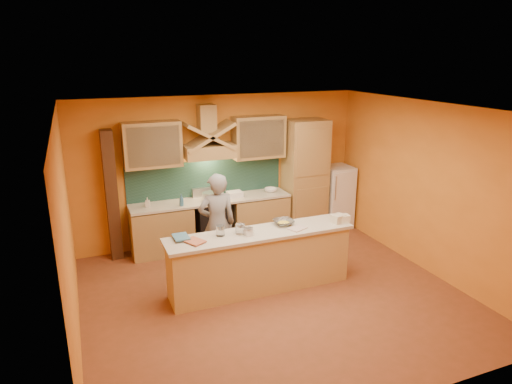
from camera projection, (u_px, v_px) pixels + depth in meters
name	position (u px, v px, depth m)	size (l,w,h in m)	color
floor	(274.00, 296.00, 6.90)	(5.50, 5.00, 0.01)	brown
ceiling	(276.00, 109.00, 6.09)	(5.50, 5.00, 0.01)	white
wall_back	(221.00, 169.00, 8.71)	(5.50, 0.02, 2.80)	orange
wall_front	(384.00, 289.00, 4.28)	(5.50, 0.02, 2.80)	orange
wall_left	(68.00, 236.00, 5.51)	(0.02, 5.00, 2.80)	orange
wall_right	(428.00, 188.00, 7.48)	(0.02, 5.00, 2.80)	orange
base_cabinet_left	(162.00, 231.00, 8.28)	(1.10, 0.60, 0.86)	tan
base_cabinet_right	(258.00, 217.00, 8.96)	(1.10, 0.60, 0.86)	tan
counter_top	(211.00, 200.00, 8.48)	(3.00, 0.62, 0.04)	beige
stove	(212.00, 223.00, 8.62)	(0.60, 0.58, 0.90)	black
backsplash	(207.00, 178.00, 8.64)	(3.00, 0.03, 0.70)	#1B3B35
range_hood	(209.00, 151.00, 8.26)	(0.92, 0.50, 0.24)	tan
hood_chimney	(207.00, 118.00, 8.18)	(0.30, 0.30, 0.50)	tan
upper_cabinet_left	(152.00, 145.00, 7.92)	(1.00, 0.35, 0.80)	tan
upper_cabinet_right	(259.00, 137.00, 8.63)	(1.00, 0.35, 0.80)	tan
pantry_column	(305.00, 177.00, 9.11)	(0.80, 0.60, 2.30)	tan
fridge	(336.00, 197.00, 9.52)	(0.58, 0.60, 1.30)	white
trim_column_left	(112.00, 196.00, 7.92)	(0.20, 0.30, 2.30)	#472816
island_body	(260.00, 262.00, 7.00)	(2.80, 0.55, 0.88)	tan
island_top	(260.00, 233.00, 6.86)	(2.90, 0.62, 0.05)	beige
person	(217.00, 224.00, 7.43)	(0.62, 0.41, 1.70)	gray
pot_large	(209.00, 198.00, 8.35)	(0.24, 0.24, 0.17)	silver
pot_small	(214.00, 196.00, 8.51)	(0.21, 0.21, 0.14)	silver
soap_bottle_a	(147.00, 202.00, 8.03)	(0.08, 0.08, 0.17)	beige
soap_bottle_b	(181.00, 200.00, 8.08)	(0.08, 0.08, 0.21)	#346890
bowl_back	(271.00, 190.00, 8.91)	(0.24, 0.24, 0.08)	white
dish_rack	(235.00, 194.00, 8.62)	(0.28, 0.22, 0.10)	white
book_lower	(189.00, 244.00, 6.39)	(0.22, 0.29, 0.03)	#BB6243
book_upper	(174.00, 238.00, 6.54)	(0.22, 0.30, 0.02)	teal
jar_large	(240.00, 229.00, 6.77)	(0.14, 0.14, 0.15)	silver
jar_small	(220.00, 231.00, 6.69)	(0.13, 0.13, 0.16)	silver
kitchen_scale	(248.00, 232.00, 6.72)	(0.11, 0.11, 0.09)	silver
mixing_bowl	(284.00, 222.00, 7.13)	(0.31, 0.31, 0.08)	silver
cloth	(297.00, 228.00, 6.97)	(0.26, 0.20, 0.02)	#C7AFA4
grocery_bag_a	(338.00, 219.00, 7.22)	(0.20, 0.16, 0.13)	beige
grocery_bag_b	(343.00, 219.00, 7.24)	(0.19, 0.15, 0.12)	#EDE2C3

